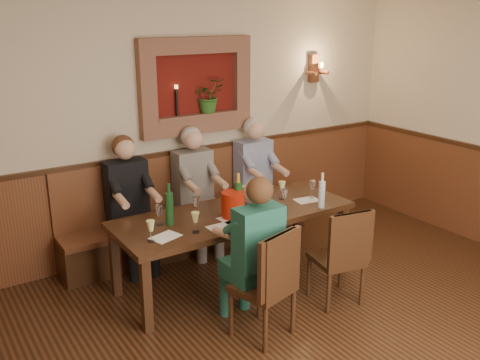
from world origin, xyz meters
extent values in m
cube|color=beige|center=(0.00, 3.00, 1.40)|extent=(6.00, 0.04, 2.80)
cube|color=#5D301A|center=(0.00, 2.98, 0.55)|extent=(6.00, 0.04, 1.10)
cube|color=#381E0F|center=(0.00, 2.98, 1.12)|extent=(6.02, 0.06, 0.05)
cube|color=#57110C|center=(0.20, 2.98, 1.85)|extent=(1.00, 0.02, 0.70)
cube|color=brown|center=(0.20, 2.94, 2.29)|extent=(1.36, 0.12, 0.18)
cube|color=brown|center=(0.20, 2.94, 1.41)|extent=(1.36, 0.12, 0.18)
cube|color=brown|center=(-0.39, 2.94, 1.85)|extent=(0.18, 0.12, 0.70)
cube|color=brown|center=(0.79, 2.94, 1.85)|extent=(0.18, 0.12, 0.70)
cube|color=brown|center=(0.20, 2.94, 1.52)|extent=(1.00, 0.14, 0.04)
imported|color=#2A591E|center=(0.35, 2.94, 1.74)|extent=(0.35, 0.30, 0.39)
cylinder|color=black|center=(-0.05, 2.94, 1.69)|extent=(0.03, 0.03, 0.30)
cylinder|color=#FFBF59|center=(-0.05, 2.94, 1.86)|extent=(0.04, 0.04, 0.04)
cube|color=#5D301A|center=(1.90, 2.95, 1.95)|extent=(0.12, 0.08, 0.35)
cylinder|color=#5D301A|center=(1.80, 2.88, 1.90)|extent=(0.05, 0.18, 0.05)
cylinder|color=#5D301A|center=(2.00, 2.88, 1.90)|extent=(0.05, 0.18, 0.05)
cylinder|color=#FFBF59|center=(1.90, 2.82, 2.00)|extent=(0.06, 0.06, 0.06)
cube|color=black|center=(0.00, 1.85, 0.72)|extent=(2.40, 0.90, 0.06)
cube|color=black|center=(-1.12, 1.48, 0.34)|extent=(0.08, 0.08, 0.69)
cube|color=black|center=(1.12, 1.48, 0.34)|extent=(0.08, 0.08, 0.69)
cube|color=black|center=(-1.12, 2.22, 0.34)|extent=(0.08, 0.08, 0.69)
cube|color=black|center=(1.12, 2.22, 0.34)|extent=(0.08, 0.08, 0.69)
cube|color=#381E0F|center=(0.00, 2.76, 0.20)|extent=(3.00, 0.40, 0.40)
cube|color=#5D301A|center=(0.00, 2.76, 0.42)|extent=(3.00, 0.45, 0.06)
cube|color=#5D301A|center=(0.00, 2.95, 0.78)|extent=(3.00, 0.06, 0.66)
cube|color=black|center=(-0.32, 0.91, 0.21)|extent=(0.51, 0.51, 0.42)
cube|color=black|center=(-0.32, 0.91, 0.44)|extent=(0.54, 0.54, 0.05)
cube|color=black|center=(-0.26, 0.72, 0.73)|extent=(0.43, 0.16, 0.52)
cube|color=black|center=(0.59, 1.00, 0.20)|extent=(0.47, 0.47, 0.40)
cube|color=black|center=(0.59, 1.00, 0.43)|extent=(0.49, 0.49, 0.05)
cube|color=black|center=(0.56, 0.81, 0.70)|extent=(0.42, 0.12, 0.50)
cube|color=black|center=(-0.75, 2.61, 0.23)|extent=(0.43, 0.45, 0.45)
cube|color=black|center=(-0.75, 2.78, 0.89)|extent=(0.43, 0.22, 0.56)
sphere|color=#D8A384|center=(-0.75, 2.74, 1.30)|extent=(0.21, 0.21, 0.21)
sphere|color=#4C2D19|center=(-0.75, 2.79, 1.32)|extent=(0.23, 0.23, 0.23)
cube|color=#504A49|center=(0.04, 2.61, 0.23)|extent=(0.43, 0.45, 0.45)
cube|color=#504A49|center=(0.04, 2.78, 0.89)|extent=(0.43, 0.22, 0.56)
sphere|color=#D8A384|center=(0.04, 2.74, 1.30)|extent=(0.21, 0.21, 0.21)
sphere|color=#B2B2B2|center=(0.04, 2.79, 1.32)|extent=(0.23, 0.23, 0.23)
cube|color=navy|center=(0.86, 2.61, 0.23)|extent=(0.43, 0.45, 0.45)
cube|color=navy|center=(0.86, 2.78, 0.90)|extent=(0.43, 0.23, 0.56)
sphere|color=#D8A384|center=(0.86, 2.74, 1.31)|extent=(0.22, 0.22, 0.22)
sphere|color=#B2B2B2|center=(0.86, 2.79, 1.33)|extent=(0.24, 0.24, 0.24)
cube|color=navy|center=(-0.32, 1.14, 0.23)|extent=(0.41, 0.43, 0.45)
cube|color=navy|center=(-0.32, 0.98, 0.87)|extent=(0.41, 0.21, 0.53)
sphere|color=#D8A384|center=(-0.32, 1.02, 1.26)|extent=(0.20, 0.20, 0.20)
sphere|color=#4C2D19|center=(-0.32, 0.97, 1.28)|extent=(0.22, 0.22, 0.22)
cylinder|color=#B71E0B|center=(-0.09, 1.74, 0.88)|extent=(0.29, 0.29, 0.25)
cylinder|color=#19471E|center=(0.00, 1.78, 0.91)|extent=(0.09, 0.09, 0.32)
cylinder|color=orange|center=(0.00, 1.78, 1.12)|extent=(0.04, 0.04, 0.09)
cylinder|color=#19471E|center=(-0.68, 1.90, 0.91)|extent=(0.10, 0.10, 0.31)
cylinder|color=#19471E|center=(-0.68, 1.90, 1.11)|extent=(0.04, 0.04, 0.09)
cylinder|color=silver|center=(0.81, 1.48, 0.89)|extent=(0.08, 0.08, 0.27)
cylinder|color=silver|center=(0.81, 1.48, 1.07)|extent=(0.04, 0.04, 0.09)
cube|color=white|center=(-0.84, 1.66, 0.75)|extent=(0.30, 0.25, 0.00)
cube|color=white|center=(-0.08, 1.70, 0.75)|extent=(0.31, 0.23, 0.00)
cube|color=white|center=(0.82, 1.72, 0.75)|extent=(0.27, 0.21, 0.00)
cube|color=white|center=(-0.29, 1.57, 0.75)|extent=(0.29, 0.21, 0.00)
camera|label=1|loc=(-2.64, -2.32, 2.64)|focal=40.00mm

